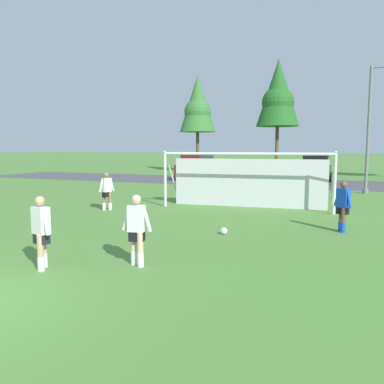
% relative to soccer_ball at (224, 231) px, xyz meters
% --- Properties ---
extents(ground_plane, '(400.00, 400.00, 0.00)m').
position_rel_soccer_ball_xyz_m(ground_plane, '(-2.67, 7.79, -0.11)').
color(ground_plane, '#518438').
extents(parking_lot_strip, '(52.00, 8.40, 0.01)m').
position_rel_soccer_ball_xyz_m(parking_lot_strip, '(-2.67, 19.03, -0.11)').
color(parking_lot_strip, '#4C4C51').
rests_on(parking_lot_strip, ground).
extents(soccer_ball, '(0.22, 0.22, 0.22)m').
position_rel_soccer_ball_xyz_m(soccer_ball, '(0.00, 0.00, 0.00)').
color(soccer_ball, white).
rests_on(soccer_ball, ground).
extents(soccer_goal, '(7.55, 2.56, 2.57)m').
position_rel_soccer_ball_xyz_m(soccer_goal, '(-0.66, 5.64, 1.18)').
color(soccer_goal, white).
rests_on(soccer_goal, ground).
extents(player_striker_near, '(0.43, 0.68, 1.64)m').
position_rel_soccer_ball_xyz_m(player_striker_near, '(-6.12, 2.64, 0.71)').
color(player_striker_near, '#936B4C').
rests_on(player_striker_near, ground).
extents(player_midfield_center, '(0.75, 0.32, 1.64)m').
position_rel_soccer_ball_xyz_m(player_midfield_center, '(-0.89, -3.83, 0.71)').
color(player_midfield_center, beige).
rests_on(player_midfield_center, ground).
extents(player_defender_far, '(0.71, 0.40, 1.64)m').
position_rel_soccer_ball_xyz_m(player_defender_far, '(-2.72, -4.83, 0.71)').
color(player_defender_far, tan).
rests_on(player_defender_far, ground).
extents(player_winger_left, '(0.73, 0.27, 1.64)m').
position_rel_soccer_ball_xyz_m(player_winger_left, '(-2.25, 6.53, 0.71)').
color(player_winger_left, tan).
rests_on(player_winger_left, ground).
extents(player_winger_right, '(0.59, 0.57, 1.64)m').
position_rel_soccer_ball_xyz_m(player_winger_right, '(3.41, 1.75, 0.71)').
color(player_winger_right, brown).
rests_on(player_winger_right, ground).
extents(parked_car_slot_far_left, '(2.36, 4.71, 2.16)m').
position_rel_soccer_ball_xyz_m(parked_car_slot_far_left, '(-8.52, 19.59, 1.00)').
color(parked_car_slot_far_left, maroon).
rests_on(parked_car_slot_far_left, ground).
extents(parked_car_slot_left, '(2.27, 4.32, 1.72)m').
position_rel_soccer_ball_xyz_m(parked_car_slot_left, '(-5.28, 19.69, 0.77)').
color(parked_car_slot_left, '#194C2D').
rests_on(parked_car_slot_left, ground).
extents(parked_car_slot_center_left, '(2.05, 4.20, 1.72)m').
position_rel_soccer_ball_xyz_m(parked_car_slot_center_left, '(-2.34, 18.67, 0.77)').
color(parked_car_slot_center_left, red).
rests_on(parked_car_slot_center_left, ground).
extents(parked_car_slot_center, '(2.20, 4.63, 2.16)m').
position_rel_soccer_ball_xyz_m(parked_car_slot_center, '(1.31, 19.74, 1.00)').
color(parked_car_slot_center, black).
rests_on(parked_car_slot_center, ground).
extents(tree_left_edge, '(4.09, 4.09, 10.90)m').
position_rel_soccer_ball_xyz_m(tree_left_edge, '(-12.57, 30.30, 7.38)').
color(tree_left_edge, brown).
rests_on(tree_left_edge, ground).
extents(tree_mid_left, '(4.49, 4.49, 11.98)m').
position_rel_soccer_ball_xyz_m(tree_mid_left, '(-3.53, 30.37, 8.13)').
color(tree_mid_left, brown).
rests_on(tree_mid_left, ground).
extents(street_lamp, '(2.00, 0.32, 7.36)m').
position_rel_soccer_ball_xyz_m(street_lamp, '(4.74, 13.56, 3.71)').
color(street_lamp, slate).
rests_on(street_lamp, ground).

